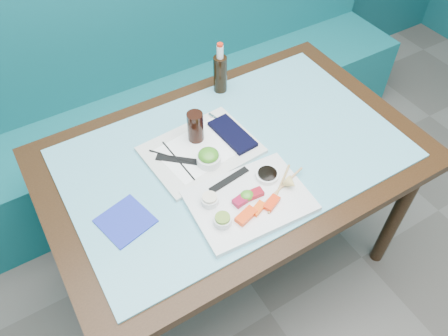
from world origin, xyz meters
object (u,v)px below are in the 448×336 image
sashimi_plate (249,201)px  serving_tray (201,150)px  seaweed_bowl (209,160)px  cola_glass (195,127)px  dining_table (234,169)px  blue_napkin (125,221)px  cola_bottle_body (220,74)px  booth_bench (151,105)px

sashimi_plate → serving_tray: (-0.02, 0.29, -0.00)m
sashimi_plate → seaweed_bowl: 0.22m
sashimi_plate → cola_glass: size_ratio=3.15×
sashimi_plate → serving_tray: bearing=98.1°
dining_table → blue_napkin: size_ratio=9.18×
seaweed_bowl → cola_glass: bearing=81.3°
serving_tray → seaweed_bowl: 0.08m
serving_tray → blue_napkin: (-0.36, -0.15, -0.00)m
dining_table → cola_glass: 0.23m
dining_table → sashimi_plate: 0.26m
seaweed_bowl → cola_bottle_body: 0.44m
booth_bench → cola_bottle_body: size_ratio=18.71×
blue_napkin → dining_table: bearing=9.6°
serving_tray → cola_bottle_body: size_ratio=2.46×
cola_bottle_body → sashimi_plate: bearing=-111.5°
booth_bench → blue_napkin: booth_bench is taller
dining_table → sashimi_plate: sashimi_plate is taller
dining_table → seaweed_bowl: seaweed_bowl is taller
serving_tray → blue_napkin: bearing=-162.5°
cola_glass → blue_napkin: size_ratio=0.81×
dining_table → booth_bench: bearing=90.0°
booth_bench → sashimi_plate: booth_bench is taller
dining_table → seaweed_bowl: 0.17m
dining_table → blue_napkin: bearing=-170.4°
seaweed_bowl → cola_glass: size_ratio=0.70×
booth_bench → sashimi_plate: 1.13m
booth_bench → cola_glass: size_ratio=24.42×
cola_glass → booth_bench: bearing=82.7°
dining_table → seaweed_bowl: bearing=-176.2°
booth_bench → sashimi_plate: bearing=-94.2°
serving_tray → cola_bottle_body: cola_bottle_body is taller
booth_bench → serving_tray: size_ratio=7.59×
sashimi_plate → cola_bottle_body: 0.61m
dining_table → seaweed_bowl: size_ratio=16.26×
booth_bench → seaweed_bowl: booth_bench is taller
dining_table → cola_bottle_body: (0.14, 0.34, 0.17)m
sashimi_plate → cola_bottle_body: size_ratio=2.42×
booth_bench → seaweed_bowl: 0.95m
dining_table → blue_napkin: (-0.46, -0.08, 0.09)m
sashimi_plate → cola_glass: bearing=95.7°
serving_tray → cola_bottle_body: bearing=43.6°
serving_tray → sashimi_plate: bearing=-89.9°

